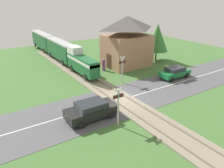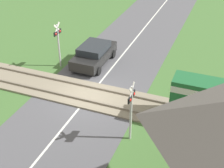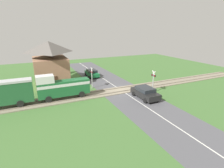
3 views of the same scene
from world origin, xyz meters
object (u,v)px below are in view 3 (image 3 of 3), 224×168
(crossing_signal_east_approach, at_px, (92,75))
(pedestrian_by_station, at_px, (57,87))
(crossing_signal_west_approach, at_px, (153,79))
(car_far_side, at_px, (92,73))
(car_near_crossing, at_px, (145,92))
(station_building, at_px, (50,64))

(crossing_signal_east_approach, relative_size, pedestrian_by_station, 1.87)
(crossing_signal_west_approach, xyz_separation_m, crossing_signal_east_approach, (5.50, 7.11, 0.00))
(car_far_side, distance_m, pedestrian_by_station, 9.33)
(car_near_crossing, relative_size, station_building, 0.62)
(pedestrian_by_station, bearing_deg, station_building, 2.72)
(car_near_crossing, xyz_separation_m, car_far_side, (13.19, 2.88, -0.06))
(crossing_signal_east_approach, height_order, pedestrian_by_station, crossing_signal_east_approach)
(car_near_crossing, height_order, crossing_signal_west_approach, crossing_signal_west_approach)
(crossing_signal_west_approach, distance_m, station_building, 16.07)
(car_near_crossing, relative_size, crossing_signal_east_approach, 1.32)
(crossing_signal_east_approach, distance_m, pedestrian_by_station, 5.34)
(crossing_signal_west_approach, bearing_deg, station_building, 51.00)
(car_far_side, height_order, pedestrian_by_station, pedestrian_by_station)
(station_building, relative_size, pedestrian_by_station, 4.00)
(car_far_side, relative_size, crossing_signal_west_approach, 1.25)
(car_far_side, bearing_deg, crossing_signal_east_approach, 161.91)
(crossing_signal_west_approach, xyz_separation_m, station_building, (10.08, 12.45, 1.34))
(car_far_side, height_order, crossing_signal_east_approach, crossing_signal_east_approach)
(car_near_crossing, relative_size, pedestrian_by_station, 2.46)
(car_near_crossing, bearing_deg, station_building, 42.48)
(car_near_crossing, bearing_deg, crossing_signal_west_approach, -60.37)
(crossing_signal_west_approach, height_order, pedestrian_by_station, crossing_signal_west_approach)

